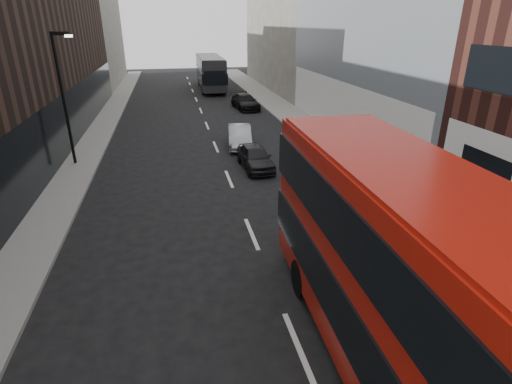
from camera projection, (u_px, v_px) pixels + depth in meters
sidewalk_right at (301, 123)px, 32.20m from camera, size 3.00×80.00×0.15m
sidewalk_left at (99, 133)px, 29.25m from camera, size 2.00×80.00×0.15m
building_victorian at (286, 3)px, 46.28m from camera, size 6.50×24.00×21.00m
building_left_mid at (46, 30)px, 30.36m from camera, size 5.00×24.00×14.00m
building_left_far at (94, 31)px, 50.36m from camera, size 5.00×20.00×13.00m
street_lamp at (64, 91)px, 21.30m from camera, size 1.06×0.22×7.00m
red_bus at (425, 293)px, 7.71m from camera, size 3.20×12.36×4.96m
grey_bus at (210, 72)px, 48.16m from camera, size 3.03×11.98×3.84m
car_a at (255, 157)px, 22.22m from camera, size 1.73×3.94×1.32m
car_b at (240, 136)px, 26.17m from camera, size 1.99×4.31×1.37m
car_c at (245, 102)px, 37.57m from camera, size 2.38×4.83×1.35m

